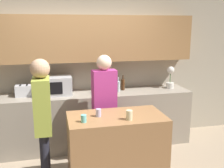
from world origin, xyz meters
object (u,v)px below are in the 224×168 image
object	(u,v)px
bottle_3	(118,86)
cup_0	(84,118)
bottle_1	(106,86)
potted_plant	(170,77)
bottle_2	(113,87)
person_left	(104,101)
bottle_4	(123,84)
cup_2	(129,115)
bottle_0	(103,87)
toaster	(24,91)
microwave	(55,86)
cup_1	(98,113)
person_center	(43,117)

from	to	relation	value
bottle_3	cup_0	distance (m)	1.54
bottle_1	bottle_3	world-z (taller)	bottle_3
potted_plant	bottle_2	distance (m)	1.09
bottle_1	person_left	bearing A→B (deg)	-104.13
bottle_3	bottle_4	bearing A→B (deg)	38.11
potted_plant	cup_2	distance (m)	1.86
potted_plant	bottle_3	xyz separation A→B (m)	(-0.97, -0.04, -0.10)
bottle_0	cup_2	world-z (taller)	bottle_0
toaster	bottle_0	distance (m)	1.26
microwave	toaster	world-z (taller)	microwave
bottle_1	cup_0	bearing A→B (deg)	-111.91
bottle_0	cup_1	size ratio (longest dim) A/B	3.13
bottle_1	bottle_3	bearing A→B (deg)	-7.24
bottle_1	cup_1	distance (m)	1.27
potted_plant	cup_0	bearing A→B (deg)	-141.35
cup_0	person_left	world-z (taller)	person_left
bottle_1	toaster	bearing A→B (deg)	179.56
bottle_0	bottle_1	distance (m)	0.15
person_center	bottle_1	bearing A→B (deg)	140.62
bottle_1	cup_1	size ratio (longest dim) A/B	2.50
bottle_0	bottle_1	xyz separation A→B (m)	(0.08, 0.13, -0.02)
potted_plant	bottle_2	size ratio (longest dim) A/B	1.53
bottle_1	cup_2	xyz separation A→B (m)	(-0.01, -1.41, -0.02)
bottle_2	cup_0	world-z (taller)	bottle_2
person_left	microwave	bearing A→B (deg)	-48.11
bottle_0	person_left	world-z (taller)	person_left
microwave	bottle_4	xyz separation A→B (m)	(1.15, 0.05, -0.05)
cup_1	bottle_1	bearing A→B (deg)	73.97
potted_plant	bottle_1	xyz separation A→B (m)	(-1.17, -0.01, -0.11)
microwave	bottle_1	xyz separation A→B (m)	(0.84, -0.01, -0.06)
cup_0	cup_1	bearing A→B (deg)	36.92
bottle_0	cup_0	xyz separation A→B (m)	(-0.47, -1.24, -0.06)
bottle_3	cup_0	size ratio (longest dim) A/B	2.80
bottle_4	bottle_0	bearing A→B (deg)	-154.80
toaster	bottle_2	bearing A→B (deg)	-4.53
bottle_2	person_center	world-z (taller)	person_center
microwave	person_left	xyz separation A→B (m)	(0.68, -0.66, -0.11)
bottle_4	cup_2	world-z (taller)	bottle_4
bottle_4	person_center	world-z (taller)	person_center
person_left	potted_plant	bearing A→B (deg)	-157.22
bottle_0	bottle_3	xyz separation A→B (m)	(0.29, 0.10, -0.02)
potted_plant	bottle_0	xyz separation A→B (m)	(-1.26, -0.14, -0.08)
potted_plant	bottle_2	world-z (taller)	potted_plant
bottle_2	cup_0	xyz separation A→B (m)	(-0.64, -1.26, -0.05)
bottle_0	person_center	world-z (taller)	person_center
toaster	person_center	bearing A→B (deg)	-75.53
cup_0	cup_2	size ratio (longest dim) A/B	0.75
toaster	cup_1	xyz separation A→B (m)	(0.98, -1.23, -0.03)
person_center	potted_plant	bearing A→B (deg)	119.57
cup_2	person_left	distance (m)	0.77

